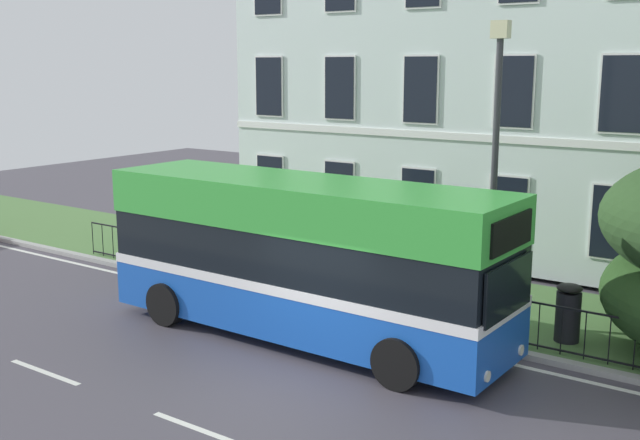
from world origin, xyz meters
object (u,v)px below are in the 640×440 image
Objects in this scene: street_lamp_post at (495,154)px; litter_bin at (568,312)px; georgian_townhouse at (537,47)px; single_decker_bus at (303,257)px.

litter_bin is at bearing -4.26° from street_lamp_post.
georgian_townhouse is at bearing 105.71° from street_lamp_post.
georgian_townhouse reaches higher than litter_bin.
georgian_townhouse is 12.89m from single_decker_bus.
georgian_townhouse is 11.74m from litter_bin.
street_lamp_post is (2.93, 2.81, 2.06)m from single_decker_bus.
litter_bin is (1.77, -0.13, -3.09)m from street_lamp_post.
single_decker_bus is 7.46× the size of litter_bin.
litter_bin is at bearing 30.09° from single_decker_bus.
street_lamp_post is (2.61, -9.29, -2.38)m from georgian_townhouse.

